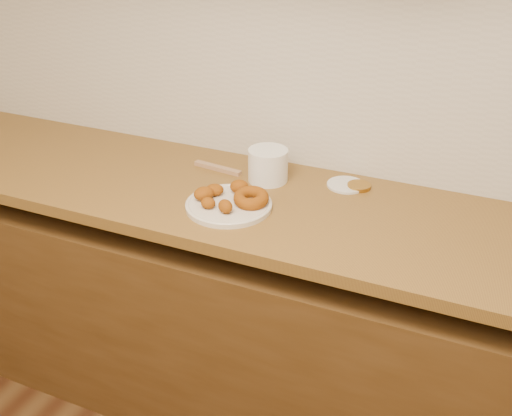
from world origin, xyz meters
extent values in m
cube|color=tan|center=(0.00, 2.00, 1.35)|extent=(4.00, 0.02, 2.70)
cube|color=#52361A|center=(0.00, 1.69, 0.39)|extent=(3.60, 0.60, 0.77)
cube|color=brown|center=(-0.65, 1.69, 0.88)|extent=(2.30, 0.62, 0.04)
cube|color=beige|center=(0.00, 1.99, 1.20)|extent=(3.60, 0.02, 0.60)
cylinder|color=beige|center=(-0.39, 1.59, 0.91)|extent=(0.27, 0.27, 0.02)
torus|color=#7E4709|center=(-0.33, 1.62, 0.93)|extent=(0.14, 0.14, 0.05)
ellipsoid|color=#7E4709|center=(-0.46, 1.62, 0.93)|extent=(0.07, 0.07, 0.03)
ellipsoid|color=#7E4709|center=(-0.47, 1.58, 0.94)|extent=(0.08, 0.08, 0.04)
ellipsoid|color=#7E4709|center=(-0.43, 1.54, 0.93)|extent=(0.05, 0.04, 0.03)
ellipsoid|color=#7E4709|center=(-0.37, 1.54, 0.94)|extent=(0.07, 0.06, 0.04)
ellipsoid|color=#7E4709|center=(-0.39, 1.67, 0.94)|extent=(0.07, 0.06, 0.04)
cylinder|color=white|center=(-0.35, 1.82, 0.95)|extent=(0.14, 0.14, 0.11)
cylinder|color=silver|center=(-0.10, 1.88, 0.90)|extent=(0.16, 0.16, 0.01)
cylinder|color=#A4762B|center=(-0.06, 1.88, 0.91)|extent=(0.09, 0.09, 0.01)
cube|color=#9E7654|center=(-0.54, 1.82, 0.91)|extent=(0.18, 0.04, 0.01)
camera|label=1|loc=(0.33, 0.15, 1.78)|focal=42.00mm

